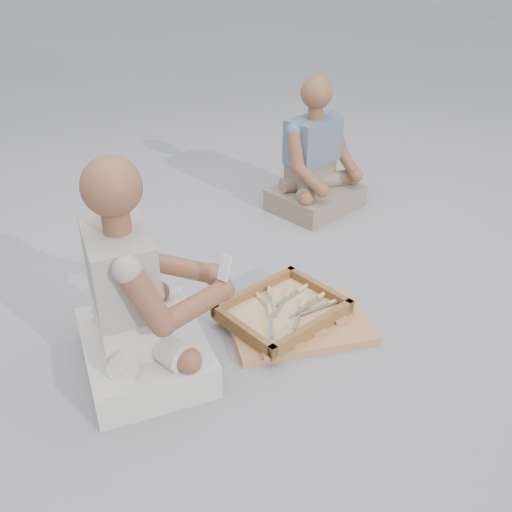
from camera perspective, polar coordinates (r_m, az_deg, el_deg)
ground at (r=2.51m, az=4.24°, el=-7.60°), size 60.00×60.00×0.00m
carved_panel at (r=2.52m, az=4.30°, el=-6.82°), size 0.70×0.59×0.04m
tool_tray at (r=2.53m, az=2.67°, el=-5.53°), size 0.53×0.45×0.06m
chisel_0 at (r=2.49m, az=1.37°, el=-5.69°), size 0.14×0.19×0.02m
chisel_1 at (r=2.61m, az=0.24°, el=-4.04°), size 0.06×0.22×0.02m
chisel_2 at (r=2.54m, az=4.59°, el=-5.05°), size 0.18×0.15×0.02m
chisel_3 at (r=2.60m, az=6.35°, el=-4.09°), size 0.22×0.07×0.02m
chisel_4 at (r=2.65m, az=4.35°, el=-3.45°), size 0.22×0.06×0.02m
chisel_5 at (r=2.61m, az=3.04°, el=-4.01°), size 0.19×0.14×0.02m
chisel_6 at (r=2.57m, az=7.45°, el=-4.69°), size 0.22×0.04×0.02m
chisel_7 at (r=2.58m, az=5.59°, el=-4.61°), size 0.22×0.07×0.02m
chisel_8 at (r=2.60m, az=1.38°, el=-3.89°), size 0.14×0.19×0.02m
wood_chip_0 at (r=2.79m, az=-3.82°, el=-3.17°), size 0.02×0.02×0.00m
wood_chip_1 at (r=2.81m, az=0.75°, el=-2.87°), size 0.02×0.02×0.00m
wood_chip_2 at (r=2.68m, az=-7.50°, el=-4.96°), size 0.02×0.02×0.00m
wood_chip_3 at (r=2.54m, az=-1.15°, el=-6.95°), size 0.02×0.02×0.00m
wood_chip_4 at (r=2.46m, az=-0.67°, el=-8.42°), size 0.02×0.02×0.00m
wood_chip_5 at (r=2.71m, az=1.83°, el=-4.16°), size 0.02×0.02×0.00m
wood_chip_6 at (r=2.59m, az=7.66°, el=-6.42°), size 0.02×0.02×0.00m
wood_chip_7 at (r=2.69m, az=-3.20°, el=-4.50°), size 0.02×0.02×0.00m
wood_chip_8 at (r=2.91m, az=3.96°, el=-1.64°), size 0.02×0.02×0.00m
wood_chip_9 at (r=2.60m, az=-0.60°, el=-5.88°), size 0.02×0.02×0.00m
craftsman at (r=2.20m, az=-11.76°, el=-4.73°), size 0.66×0.67×0.89m
companion at (r=3.49m, az=5.98°, el=8.88°), size 0.57×0.48×0.80m
mobile_phone at (r=2.14m, az=-3.15°, el=-1.16°), size 0.06×0.05×0.10m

